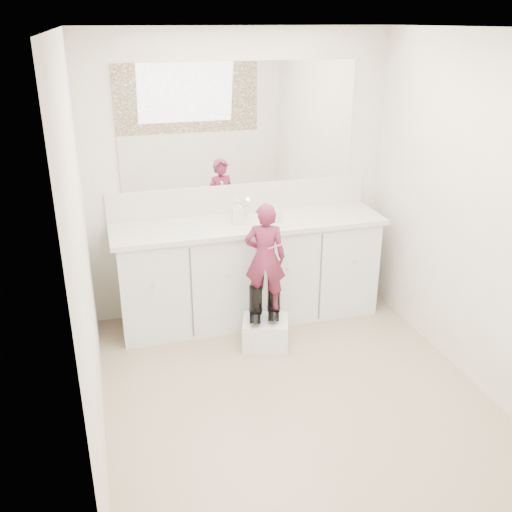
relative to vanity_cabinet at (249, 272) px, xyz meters
name	(u,v)px	position (x,y,z in m)	size (l,w,h in m)	color
floor	(295,396)	(0.00, -1.23, -0.42)	(3.00, 3.00, 0.00)	#8A705A
ceiling	(307,28)	(0.00, -1.23, 1.97)	(3.00, 3.00, 0.00)	white
wall_back	(240,177)	(0.00, 0.27, 0.77)	(2.60, 2.60, 0.00)	beige
wall_front	(434,367)	(0.00, -2.73, 0.77)	(2.60, 2.60, 0.00)	beige
wall_left	(83,258)	(-1.30, -1.23, 0.78)	(3.00, 3.00, 0.00)	beige
wall_right	(481,217)	(1.30, -1.23, 0.78)	(3.00, 3.00, 0.00)	beige
vanity_cabinet	(249,272)	(0.00, 0.00, 0.00)	(2.20, 0.55, 0.85)	silver
countertop	(249,224)	(0.00, -0.01, 0.45)	(2.28, 0.58, 0.04)	beige
backsplash	(241,198)	(0.00, 0.26, 0.59)	(2.28, 0.03, 0.25)	beige
mirror	(240,125)	(0.00, 0.26, 1.22)	(2.00, 0.02, 1.00)	white
dot_panel	(448,259)	(0.00, -2.71, 1.22)	(2.00, 0.01, 1.20)	#472819
faucet	(244,210)	(0.00, 0.15, 0.52)	(0.08, 0.08, 0.10)	silver
cup	(276,215)	(0.22, -0.07, 0.52)	(0.11, 0.11, 0.10)	beige
soap_bottle	(237,211)	(-0.10, -0.02, 0.57)	(0.09, 0.09, 0.20)	silver
step_stool	(265,332)	(-0.01, -0.51, -0.31)	(0.36, 0.30, 0.23)	white
boot_left	(256,303)	(-0.08, -0.49, -0.05)	(0.11, 0.20, 0.30)	black
boot_right	(274,301)	(0.07, -0.49, -0.05)	(0.11, 0.20, 0.30)	black
toddler	(265,257)	(-0.01, -0.49, 0.34)	(0.32, 0.21, 0.86)	#AC3560
toothbrush	(277,246)	(0.06, -0.57, 0.45)	(0.01, 0.01, 0.14)	#DC5590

